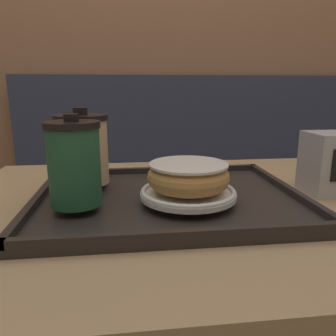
% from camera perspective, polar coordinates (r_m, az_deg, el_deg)
% --- Properties ---
extents(wall_behind, '(8.00, 0.05, 2.40)m').
position_cam_1_polar(wall_behind, '(1.68, -3.92, 22.55)').
color(wall_behind, '#9E6B4C').
rests_on(wall_behind, ground_plane).
extents(booth_bench, '(1.64, 0.44, 1.00)m').
position_cam_1_polar(booth_bench, '(1.59, 4.62, -9.51)').
color(booth_bench, '#33384C').
rests_on(booth_bench, ground_plane).
extents(cafe_table, '(0.84, 0.65, 0.74)m').
position_cam_1_polar(cafe_table, '(0.68, 2.42, -19.81)').
color(cafe_table, tan).
rests_on(cafe_table, ground_plane).
extents(serving_tray, '(0.46, 0.35, 0.02)m').
position_cam_1_polar(serving_tray, '(0.59, 0.00, -5.39)').
color(serving_tray, '#282321').
rests_on(serving_tray, cafe_table).
extents(coffee_cup_front, '(0.08, 0.08, 0.14)m').
position_cam_1_polar(coffee_cup_front, '(0.52, -16.01, 0.82)').
color(coffee_cup_front, '#235638').
rests_on(coffee_cup_front, serving_tray).
extents(coffee_cup_rear, '(0.10, 0.10, 0.14)m').
position_cam_1_polar(coffee_cup_rear, '(0.63, -14.68, 3.26)').
color(coffee_cup_rear, '#E0B784').
rests_on(coffee_cup_rear, serving_tray).
extents(plate_with_chocolate_donut, '(0.16, 0.16, 0.01)m').
position_cam_1_polar(plate_with_chocolate_donut, '(0.54, 3.35, -4.33)').
color(plate_with_chocolate_donut, white).
rests_on(plate_with_chocolate_donut, serving_tray).
extents(donut_chocolate_glazed, '(0.13, 0.13, 0.04)m').
position_cam_1_polar(donut_chocolate_glazed, '(0.54, 3.39, -1.40)').
color(donut_chocolate_glazed, tan).
rests_on(donut_chocolate_glazed, plate_with_chocolate_donut).
extents(spoon, '(0.04, 0.15, 0.01)m').
position_cam_1_polar(spoon, '(0.67, 6.38, -1.18)').
color(spoon, silver).
rests_on(spoon, serving_tray).
extents(napkin_dispenser, '(0.10, 0.09, 0.12)m').
position_cam_1_polar(napkin_dispenser, '(0.71, 26.70, 0.78)').
color(napkin_dispenser, '#B7B7BC').
rests_on(napkin_dispenser, cafe_table).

